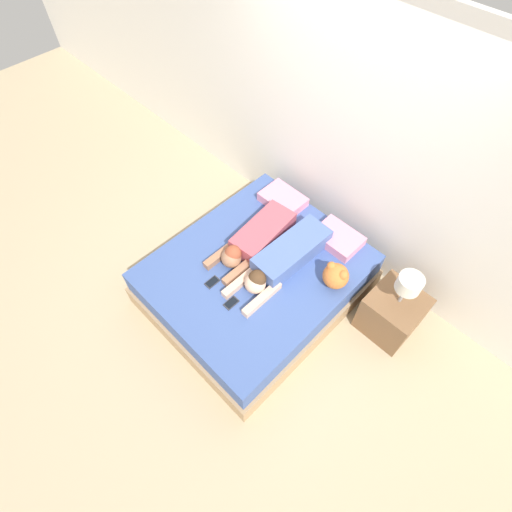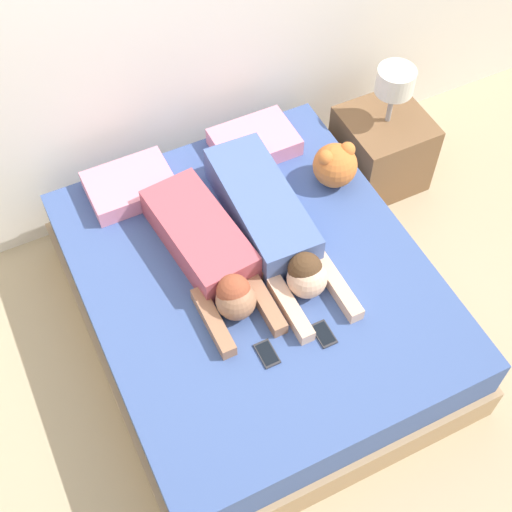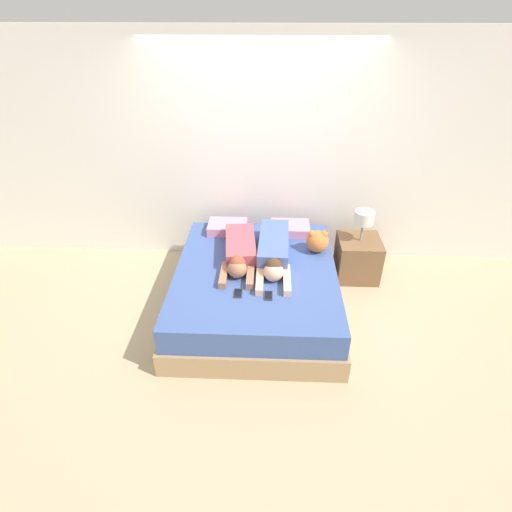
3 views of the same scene
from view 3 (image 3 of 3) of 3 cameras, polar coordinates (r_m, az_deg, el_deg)
name	(u,v)px [view 3 (image 3 of 3)]	position (r m, az deg, el deg)	size (l,w,h in m)	color
ground_plane	(256,307)	(4.34, 0.00, -7.28)	(12.00, 12.00, 0.00)	tan
wall_back	(260,155)	(4.69, 0.59, 14.27)	(12.00, 0.06, 2.60)	white
bed	(256,289)	(4.18, 0.00, -4.68)	(1.67, 1.97, 0.50)	tan
pillow_head_left	(228,227)	(4.68, -4.08, 4.15)	(0.44, 0.32, 0.10)	pink
pillow_head_right	(290,228)	(4.66, 4.87, 3.97)	(0.44, 0.32, 0.10)	pink
person_left	(240,252)	(4.12, -2.35, 0.52)	(0.37, 0.99, 0.22)	#B24C59
person_right	(274,251)	(4.12, 2.54, 0.67)	(0.33, 1.15, 0.22)	#4C66A5
cell_phone_left	(238,293)	(3.70, -2.58, -5.34)	(0.08, 0.13, 0.01)	#2D2D33
cell_phone_right	(268,296)	(3.67, 1.78, -5.68)	(0.08, 0.13, 0.01)	#2D2D33
plush_toy	(317,241)	(4.30, 8.76, 2.15)	(0.24, 0.24, 0.25)	orange
nightstand	(358,256)	(4.80, 14.35, 0.04)	(0.48, 0.48, 0.85)	brown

